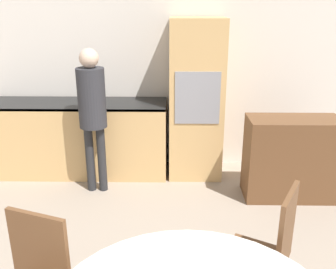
{
  "coord_description": "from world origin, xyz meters",
  "views": [
    {
      "loc": [
        0.1,
        -0.01,
        2.07
      ],
      "look_at": [
        0.06,
        2.67,
        1.12
      ],
      "focal_mm": 40.0,
      "sensor_mm": 36.0,
      "label": 1
    }
  ],
  "objects_px": {
    "oven_unit": "(196,100)",
    "sideboard": "(291,158)",
    "chair_far_right": "(270,250)",
    "person_standing": "(92,105)"
  },
  "relations": [
    {
      "from": "sideboard",
      "to": "chair_far_right",
      "type": "relative_size",
      "value": 0.99
    },
    {
      "from": "oven_unit",
      "to": "chair_far_right",
      "type": "xyz_separation_m",
      "value": [
        0.36,
        -2.36,
        -0.4
      ]
    },
    {
      "from": "chair_far_right",
      "to": "person_standing",
      "type": "height_order",
      "value": "person_standing"
    },
    {
      "from": "chair_far_right",
      "to": "oven_unit",
      "type": "bearing_deg",
      "value": -142.91
    },
    {
      "from": "oven_unit",
      "to": "chair_far_right",
      "type": "height_order",
      "value": "oven_unit"
    },
    {
      "from": "oven_unit",
      "to": "sideboard",
      "type": "relative_size",
      "value": 1.93
    },
    {
      "from": "sideboard",
      "to": "person_standing",
      "type": "relative_size",
      "value": 0.61
    },
    {
      "from": "oven_unit",
      "to": "chair_far_right",
      "type": "distance_m",
      "value": 2.42
    },
    {
      "from": "chair_far_right",
      "to": "person_standing",
      "type": "bearing_deg",
      "value": -112.52
    },
    {
      "from": "oven_unit",
      "to": "sideboard",
      "type": "xyz_separation_m",
      "value": [
        1.02,
        -0.61,
        -0.5
      ]
    }
  ]
}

